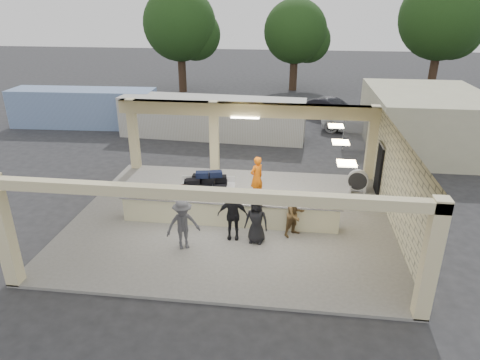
# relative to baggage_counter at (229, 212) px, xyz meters

# --- Properties ---
(ground) EXTENTS (120.00, 120.00, 0.00)m
(ground) POSITION_rel_baggage_counter_xyz_m (0.00, 0.50, -0.59)
(ground) COLOR #242426
(ground) RESTS_ON ground
(pavilion) EXTENTS (12.01, 10.00, 3.55)m
(pavilion) POSITION_rel_baggage_counter_xyz_m (0.21, 1.16, 0.76)
(pavilion) COLOR slate
(pavilion) RESTS_ON ground
(baggage_counter) EXTENTS (8.20, 0.58, 0.98)m
(baggage_counter) POSITION_rel_baggage_counter_xyz_m (0.00, 0.00, 0.00)
(baggage_counter) COLOR beige
(baggage_counter) RESTS_ON pavilion
(luggage_cart) EXTENTS (2.37, 1.60, 1.31)m
(luggage_cart) POSITION_rel_baggage_counter_xyz_m (-1.26, 1.82, 0.22)
(luggage_cart) COLOR silver
(luggage_cart) RESTS_ON pavilion
(drum_fan) EXTENTS (0.93, 0.49, 0.99)m
(drum_fan) POSITION_rel_baggage_counter_xyz_m (5.10, 3.60, 0.04)
(drum_fan) COLOR silver
(drum_fan) RESTS_ON pavilion
(baggage_handler) EXTENTS (0.73, 0.74, 1.84)m
(baggage_handler) POSITION_rel_baggage_counter_xyz_m (0.79, 2.44, 0.43)
(baggage_handler) COLOR orange
(baggage_handler) RESTS_ON pavilion
(passenger_a) EXTENTS (0.81, 0.79, 1.62)m
(passenger_a) POSITION_rel_baggage_counter_xyz_m (2.43, -0.50, 0.32)
(passenger_a) COLOR brown
(passenger_a) RESTS_ON pavilion
(passenger_b) EXTENTS (1.08, 0.47, 1.79)m
(passenger_b) POSITION_rel_baggage_counter_xyz_m (0.27, -0.97, 0.41)
(passenger_b) COLOR black
(passenger_b) RESTS_ON pavilion
(passenger_c) EXTENTS (1.20, 0.88, 1.77)m
(passenger_c) POSITION_rel_baggage_counter_xyz_m (-1.27, -1.82, 0.40)
(passenger_c) COLOR #45454A
(passenger_c) RESTS_ON pavilion
(passenger_d) EXTENTS (0.85, 0.44, 1.65)m
(passenger_d) POSITION_rel_baggage_counter_xyz_m (1.11, -1.12, 0.34)
(passenger_d) COLOR black
(passenger_d) RESTS_ON pavilion
(car_white_a) EXTENTS (5.28, 3.29, 1.40)m
(car_white_a) POSITION_rel_baggage_counter_xyz_m (6.55, 13.38, 0.11)
(car_white_a) COLOR white
(car_white_a) RESTS_ON ground
(car_white_b) EXTENTS (5.27, 3.92, 1.57)m
(car_white_b) POSITION_rel_baggage_counter_xyz_m (10.67, 13.36, 0.20)
(car_white_b) COLOR white
(car_white_b) RESTS_ON ground
(car_dark) EXTENTS (4.31, 3.67, 1.41)m
(car_dark) POSITION_rel_baggage_counter_xyz_m (4.86, 16.43, 0.12)
(car_dark) COLOR black
(car_dark) RESTS_ON ground
(container_white) EXTENTS (11.35, 2.98, 2.43)m
(container_white) POSITION_rel_baggage_counter_xyz_m (-2.72, 11.01, 0.63)
(container_white) COLOR #B9B9B4
(container_white) RESTS_ON ground
(container_blue) EXTENTS (9.51, 2.68, 2.45)m
(container_blue) POSITION_rel_baggage_counter_xyz_m (-11.62, 12.43, 0.64)
(container_blue) COLOR #7C97C6
(container_blue) RESTS_ON ground
(fence) EXTENTS (12.06, 0.06, 2.03)m
(fence) POSITION_rel_baggage_counter_xyz_m (11.00, 9.50, 0.47)
(fence) COLOR gray
(fence) RESTS_ON ground
(tree_left) EXTENTS (6.60, 6.30, 9.00)m
(tree_left) POSITION_rel_baggage_counter_xyz_m (-7.68, 24.66, 5.00)
(tree_left) COLOR #382619
(tree_left) RESTS_ON ground
(tree_mid) EXTENTS (6.00, 5.60, 8.00)m
(tree_mid) POSITION_rel_baggage_counter_xyz_m (2.32, 26.66, 4.38)
(tree_mid) COLOR #382619
(tree_mid) RESTS_ON ground
(tree_right) EXTENTS (7.20, 7.00, 10.00)m
(tree_right) POSITION_rel_baggage_counter_xyz_m (14.32, 25.66, 5.63)
(tree_right) COLOR #382619
(tree_right) RESTS_ON ground
(adjacent_building) EXTENTS (6.00, 8.00, 3.20)m
(adjacent_building) POSITION_rel_baggage_counter_xyz_m (9.50, 10.50, 1.01)
(adjacent_building) COLOR beige
(adjacent_building) RESTS_ON ground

